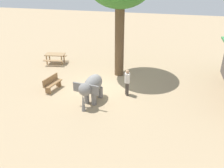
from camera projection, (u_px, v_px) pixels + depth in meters
The scene contains 5 objects.
ground_plane at pixel (98, 89), 14.69m from camera, with size 60.00×60.00×0.00m, color tan.
elephant at pixel (92, 86), 12.85m from camera, with size 2.19×1.46×1.51m.
person_handler at pixel (127, 81), 13.58m from camera, with size 0.45×0.32×1.62m.
wooden_bench at pixel (52, 83), 14.39m from camera, with size 1.45×0.64×0.88m.
picnic_table_near at pixel (55, 56), 18.53m from camera, with size 1.69×1.71×0.78m.
Camera 1 is at (12.46, 4.10, 6.67)m, focal length 37.64 mm.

